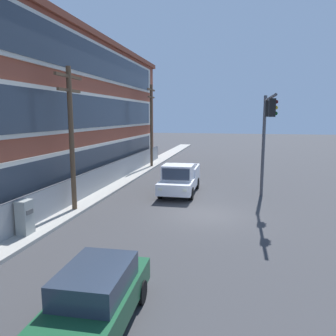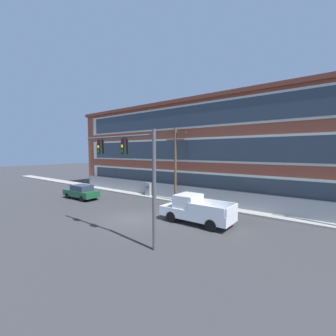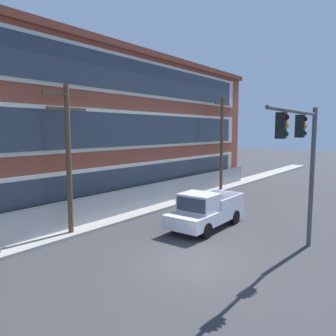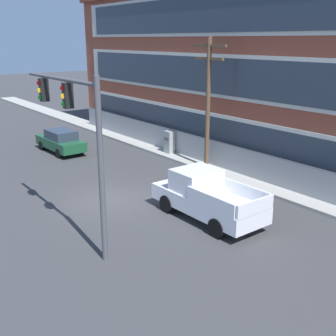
# 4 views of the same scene
# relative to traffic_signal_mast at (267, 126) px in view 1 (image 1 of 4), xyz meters

# --- Properties ---
(ground_plane) EXTENTS (160.00, 160.00, 0.00)m
(ground_plane) POSITION_rel_traffic_signal_mast_xyz_m (-3.30, 3.18, -4.54)
(ground_plane) COLOR #38383A
(sidewalk_building_side) EXTENTS (80.00, 1.81, 0.16)m
(sidewalk_building_side) POSITION_rel_traffic_signal_mast_xyz_m (-3.30, 10.46, -4.46)
(sidewalk_building_side) COLOR #9E9B93
(sidewalk_building_side) RESTS_ON ground
(chain_link_fence) EXTENTS (37.50, 0.06, 1.67)m
(chain_link_fence) POSITION_rel_traffic_signal_mast_xyz_m (-1.61, 10.71, -3.68)
(chain_link_fence) COLOR gray
(chain_link_fence) RESTS_ON ground
(traffic_signal_mast) EXTENTS (5.90, 0.43, 6.38)m
(traffic_signal_mast) POSITION_rel_traffic_signal_mast_xyz_m (0.00, 0.00, 0.00)
(traffic_signal_mast) COLOR #4C4C51
(traffic_signal_mast) RESTS_ON ground
(pickup_truck_white) EXTENTS (5.41, 2.22, 2.04)m
(pickup_truck_white) POSITION_rel_traffic_signal_mast_xyz_m (1.06, 5.29, -3.58)
(pickup_truck_white) COLOR silver
(pickup_truck_white) RESTS_ON ground
(sedan_dark_green) EXTENTS (4.47, 1.90, 1.56)m
(sedan_dark_green) POSITION_rel_traffic_signal_mast_xyz_m (-13.17, 4.86, -3.74)
(sedan_dark_green) COLOR #194C2D
(sedan_dark_green) RESTS_ON ground
(utility_pole_near_corner) EXTENTS (2.59, 0.26, 7.62)m
(utility_pole_near_corner) POSITION_rel_traffic_signal_mast_xyz_m (-4.19, 10.12, -0.27)
(utility_pole_near_corner) COLOR brown
(utility_pole_near_corner) RESTS_ON ground
(utility_pole_midblock) EXTENTS (2.44, 0.26, 8.11)m
(utility_pole_midblock) POSITION_rel_traffic_signal_mast_xyz_m (11.52, 9.96, -0.03)
(utility_pole_midblock) COLOR brown
(utility_pole_midblock) RESTS_ON ground
(electrical_cabinet) EXTENTS (0.65, 0.51, 1.63)m
(electrical_cabinet) POSITION_rel_traffic_signal_mast_xyz_m (-8.09, 10.33, -3.72)
(electrical_cabinet) COLOR #939993
(electrical_cabinet) RESTS_ON ground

